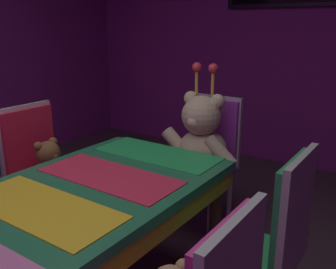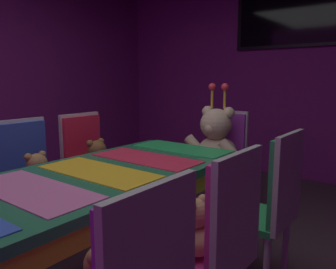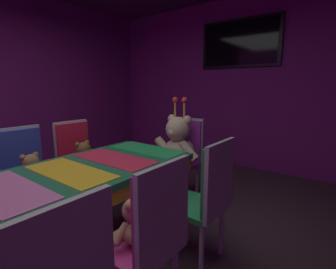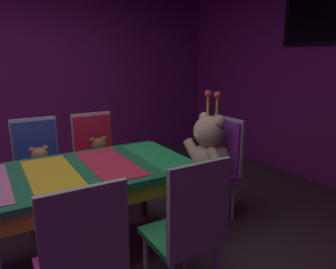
# 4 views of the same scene
# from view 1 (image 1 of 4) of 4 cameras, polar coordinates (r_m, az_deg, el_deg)

# --- Properties ---
(wall_back) EXTENTS (5.20, 0.12, 2.80)m
(wall_back) POSITION_cam_1_polar(r_m,az_deg,el_deg) (4.29, 17.70, 14.25)
(wall_back) COLOR #721E72
(wall_back) RESTS_ON ground_plane
(banquet_table) EXTENTS (0.90, 2.02, 0.75)m
(banquet_table) POSITION_cam_1_polar(r_m,az_deg,el_deg) (1.77, -18.46, -13.04)
(banquet_table) COLOR #26724C
(banquet_table) RESTS_ON ground_plane
(chair_left_2) EXTENTS (0.42, 0.41, 0.98)m
(chair_left_2) POSITION_cam_1_polar(r_m,az_deg,el_deg) (2.73, -19.39, -3.96)
(chair_left_2) COLOR red
(chair_left_2) RESTS_ON ground_plane
(teddy_left_2) EXTENTS (0.26, 0.34, 0.32)m
(teddy_left_2) POSITION_cam_1_polar(r_m,az_deg,el_deg) (2.62, -17.47, -4.67)
(teddy_left_2) COLOR brown
(teddy_left_2) RESTS_ON chair_left_2
(chair_right_2) EXTENTS (0.42, 0.41, 0.98)m
(chair_right_2) POSITION_cam_1_polar(r_m,az_deg,el_deg) (1.81, 16.14, -14.28)
(chair_right_2) COLOR #268C4C
(chair_right_2) RESTS_ON ground_plane
(throne_chair) EXTENTS (0.41, 0.42, 0.98)m
(throne_chair) POSITION_cam_1_polar(r_m,az_deg,el_deg) (2.90, 6.48, -1.93)
(throne_chair) COLOR purple
(throne_chair) RESTS_ON ground_plane
(king_teddy_bear) EXTENTS (0.61, 0.47, 0.79)m
(king_teddy_bear) POSITION_cam_1_polar(r_m,az_deg,el_deg) (2.72, 4.93, -0.56)
(king_teddy_bear) COLOR beige
(king_teddy_bear) RESTS_ON throne_chair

